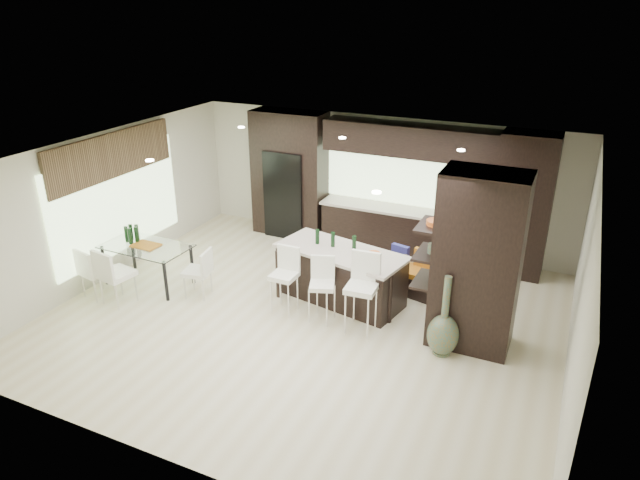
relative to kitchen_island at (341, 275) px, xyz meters
The scene contains 22 objects.
ground 0.98m from the kitchen_island, 110.07° to the right, with size 8.00×8.00×0.00m, color beige.
back_wall 2.85m from the kitchen_island, 96.27° to the left, with size 8.00×0.02×2.70m, color beige.
left_wall 4.46m from the kitchen_island, 169.33° to the right, with size 0.02×7.00×2.70m, color beige.
right_wall 3.89m from the kitchen_island, 12.32° to the right, with size 0.02×7.00×2.70m, color beige.
ceiling 2.40m from the kitchen_island, 110.07° to the right, with size 8.00×7.00×0.02m, color white.
window_left 4.39m from the kitchen_island, behind, with size 0.04×3.20×1.90m, color #B2D199.
window_back 2.88m from the kitchen_island, 83.45° to the left, with size 3.40×0.04×1.20m, color #B2D199.
stone_accent 4.63m from the kitchen_island, behind, with size 0.08×3.00×0.80m, color brown.
ceiling_spots 2.30m from the kitchen_island, 117.86° to the right, with size 4.00×3.00×0.02m, color white.
back_cabinetry 2.53m from the kitchen_island, 85.05° to the left, with size 6.80×0.68×2.70m, color black.
refrigerator 3.22m from the kitchen_island, 133.54° to the left, with size 0.90×0.68×1.90m, color black.
partition_column 2.50m from the kitchen_island, 10.07° to the right, with size 1.20×0.80×2.70m, color black.
kitchen_island is the anchor object (origin of this frame).
stool_left 1.04m from the kitchen_island, 131.22° to the right, with size 0.40×0.40×0.91m, color white.
stool_mid 0.77m from the kitchen_island, 90.00° to the right, with size 0.39×0.39×0.87m, color white.
stool_right 1.06m from the kitchen_island, 49.78° to the right, with size 0.46×0.46×1.04m, color white.
bench 1.31m from the kitchen_island, 36.03° to the left, with size 1.22×0.47×0.47m, color black.
floor_vase 2.20m from the kitchen_island, 24.06° to the right, with size 0.47×0.47×1.28m, color #4D5A41, non-canonical shape.
dining_table 3.53m from the kitchen_island, 164.73° to the right, with size 1.57×0.88×0.76m, color white.
chair_near 3.81m from the kitchen_island, 153.39° to the right, with size 0.51×0.51×0.94m, color white.
chair_far 4.25m from the kitchen_island, 156.64° to the right, with size 0.46×0.46×0.86m, color white.
chair_end 2.50m from the kitchen_island, 158.17° to the right, with size 0.44×0.44×0.81m, color white.
Camera 1 is at (3.65, -7.30, 4.89)m, focal length 32.00 mm.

